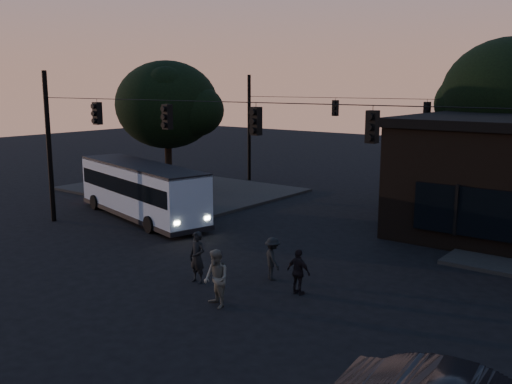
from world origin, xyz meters
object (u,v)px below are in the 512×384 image
Objects in this scene: bus at (141,188)px; pedestrian_c at (299,272)px; pedestrian_a at (197,257)px; pedestrian_d at (273,259)px; pedestrian_b at (216,279)px.

pedestrian_c is (12.49, -4.18, -0.82)m from bus.
pedestrian_a is 2.65m from pedestrian_d.
pedestrian_d is (-1.54, 0.66, -0.00)m from pedestrian_c.
pedestrian_a is at bearing 170.87° from pedestrian_b.
pedestrian_a is 1.19× the size of pedestrian_d.
pedestrian_c reaches higher than pedestrian_d.
pedestrian_a is (9.06, -5.38, -0.67)m from bus.
pedestrian_c is 1.67m from pedestrian_d.
pedestrian_b is (11.06, -6.64, -0.67)m from bus.
pedestrian_a reaches higher than pedestrian_b.
bus is 13.20m from pedestrian_c.
bus is 5.65× the size of pedestrian_a.
pedestrian_b is at bearing -16.54° from bus.
pedestrian_a is 1.00× the size of pedestrian_b.
pedestrian_c is at bearing 21.46° from pedestrian_a.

